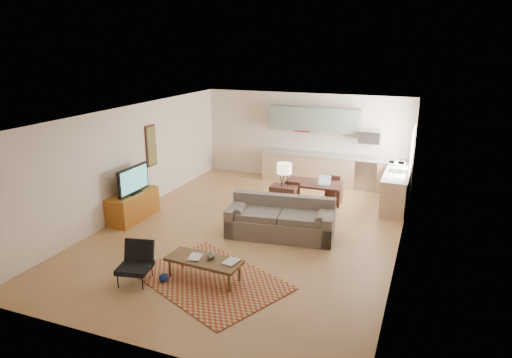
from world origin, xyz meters
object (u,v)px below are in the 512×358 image
at_px(console_table, 284,200).
at_px(dining_table, 313,196).
at_px(coffee_table, 204,269).
at_px(sofa, 280,218).
at_px(tv_credenza, 133,206).
at_px(armchair, 134,264).

height_order(console_table, dining_table, console_table).
bearing_deg(coffee_table, console_table, 89.13).
bearing_deg(sofa, coffee_table, -112.77).
bearing_deg(sofa, tv_credenza, 177.66).
bearing_deg(sofa, armchair, -128.65).
height_order(coffee_table, dining_table, dining_table).
distance_m(armchair, tv_credenza, 3.22).
bearing_deg(armchair, sofa, 46.20).
xyz_separation_m(sofa, dining_table, (0.23, 1.95, -0.07)).
distance_m(sofa, dining_table, 1.97).
bearing_deg(tv_credenza, armchair, -53.74).
height_order(coffee_table, tv_credenza, tv_credenza).
height_order(tv_credenza, console_table, console_table).
distance_m(sofa, armchair, 3.41).
xyz_separation_m(coffee_table, armchair, (-1.12, -0.54, 0.15)).
xyz_separation_m(tv_credenza, dining_table, (3.91, 2.27, 0.03)).
distance_m(coffee_table, tv_credenza, 3.66).
distance_m(tv_credenza, console_table, 3.71).
height_order(sofa, tv_credenza, sofa).
bearing_deg(coffee_table, dining_table, 82.22).
height_order(tv_credenza, dining_table, dining_table).
relative_size(armchair, console_table, 0.97).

